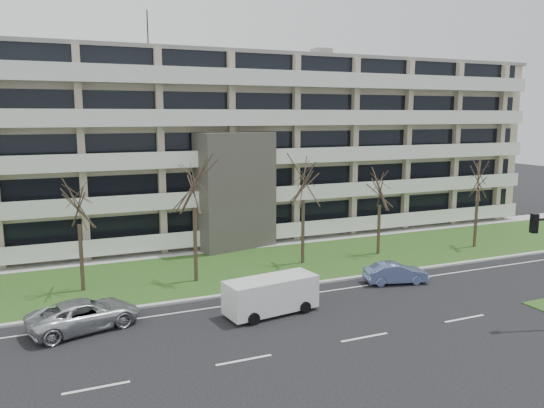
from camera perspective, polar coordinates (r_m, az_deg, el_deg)
name	(u,v)px	position (r m, az deg, el deg)	size (l,w,h in m)	color
ground	(364,337)	(25.97, 9.92, -13.95)	(160.00, 160.00, 0.00)	black
grass_verge	(262,265)	(36.89, -1.11, -6.60)	(90.00, 10.00, 0.06)	#244B19
curb	(292,286)	(32.49, 2.20, -8.81)	(90.00, 0.35, 0.12)	#B2B2AD
sidewalk	(236,247)	(41.87, -3.91, -4.65)	(90.00, 2.00, 0.08)	#B2B2AD
lane_edge_line	(303,295)	(31.23, 3.38, -9.70)	(90.00, 0.12, 0.01)	white
apartment_building	(210,146)	(47.17, -6.73, 6.23)	(60.50, 15.10, 18.75)	tan
silver_pickup	(85,314)	(27.80, -19.52, -11.14)	(2.43, 5.26, 1.46)	silver
blue_sedan	(396,273)	(33.91, 13.15, -7.24)	(1.36, 3.89, 1.28)	#6E80BF
white_van	(272,292)	(28.09, 0.00, -9.46)	(5.13, 2.54, 1.91)	white
tree_2	(78,198)	(32.41, -20.17, 0.60)	(3.59, 3.59, 7.18)	#382B21
tree_3	(194,178)	(32.48, -8.42, 2.81)	(4.20, 4.20, 8.40)	#382B21
tree_4	(303,175)	(36.29, 3.40, 3.16)	(4.02, 4.02, 8.05)	#382B21
tree_5	(380,186)	(39.66, 11.56, 1.92)	(3.32, 3.32, 6.65)	#382B21
tree_6	(479,175)	(43.90, 21.36, 2.97)	(3.71, 3.71, 7.41)	#382B21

